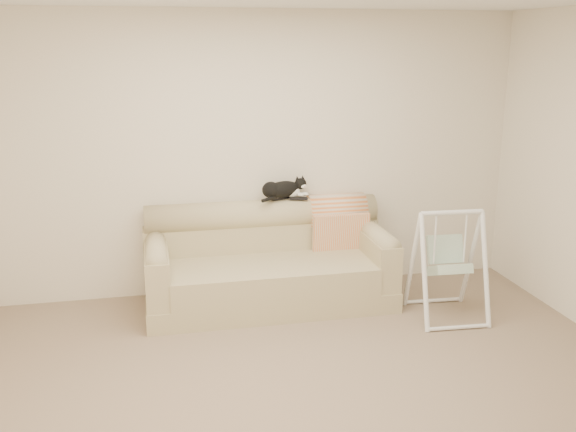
% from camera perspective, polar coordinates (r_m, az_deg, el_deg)
% --- Properties ---
extents(ground_plane, '(5.00, 5.00, 0.00)m').
position_cam_1_polar(ground_plane, '(4.55, 1.68, -15.25)').
color(ground_plane, '#7B6A59').
rests_on(ground_plane, ground).
extents(room_shell, '(5.04, 4.04, 2.60)m').
position_cam_1_polar(room_shell, '(4.00, 1.84, 3.95)').
color(room_shell, beige).
rests_on(room_shell, ground).
extents(sofa, '(2.20, 0.93, 0.90)m').
position_cam_1_polar(sofa, '(5.85, -1.79, -4.37)').
color(sofa, tan).
rests_on(sofa, ground).
extents(remote_a, '(0.19, 0.11, 0.03)m').
position_cam_1_polar(remote_a, '(5.96, -0.71, 1.61)').
color(remote_a, black).
rests_on(remote_a, sofa).
extents(remote_b, '(0.18, 0.08, 0.02)m').
position_cam_1_polar(remote_b, '(5.95, 0.94, 1.57)').
color(remote_b, black).
rests_on(remote_b, sofa).
extents(tuxedo_cat, '(0.49, 0.33, 0.20)m').
position_cam_1_polar(tuxedo_cat, '(5.93, -0.45, 2.40)').
color(tuxedo_cat, black).
rests_on(tuxedo_cat, sofa).
extents(throw_blanket, '(0.54, 0.38, 0.58)m').
position_cam_1_polar(throw_blanket, '(6.11, 4.36, 0.12)').
color(throw_blanket, orange).
rests_on(throw_blanket, sofa).
extents(baby_swing, '(0.62, 0.65, 0.96)m').
position_cam_1_polar(baby_swing, '(5.67, 14.05, -4.14)').
color(baby_swing, white).
rests_on(baby_swing, ground).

